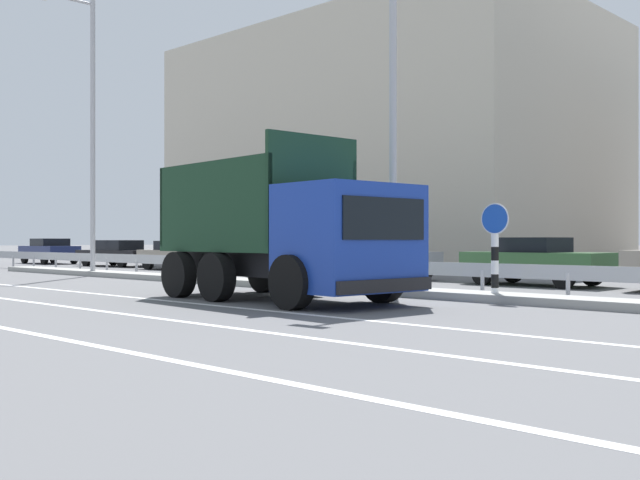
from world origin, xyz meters
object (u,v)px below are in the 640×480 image
parked_car_1 (118,253)px  dump_truck (303,243)px  street_lamp_2 (388,103)px  parked_car_2 (181,255)px  parked_car_3 (271,254)px  street_lamp_1 (90,125)px  parked_car_0 (49,251)px  parked_car_4 (380,257)px  median_road_sign (495,251)px  parked_car_5 (536,261)px

parked_car_1 → dump_truck: bearing=-115.8°
street_lamp_2 → parked_car_1: bearing=165.0°
parked_car_2 → parked_car_3: parked_car_3 is taller
street_lamp_1 → parked_car_3: 8.18m
parked_car_0 → parked_car_1: bearing=-84.3°
dump_truck → street_lamp_1: size_ratio=0.65×
street_lamp_2 → parked_car_2: (-15.97, 5.49, -3.89)m
street_lamp_1 → street_lamp_2: 13.84m
street_lamp_2 → parked_car_4: 8.32m
dump_truck → street_lamp_2: (0.02, 2.80, 3.30)m
median_road_sign → parked_car_4: size_ratio=0.52×
parked_car_4 → dump_truck: bearing=33.7°
street_lamp_1 → parked_car_5: size_ratio=2.48×
street_lamp_1 → parked_car_3: (3.65, 5.61, -4.70)m
street_lamp_2 → parked_car_2: size_ratio=1.91×
median_road_sign → parked_car_1: 25.13m
parked_car_1 → parked_car_2: size_ratio=1.16×
parked_car_1 → parked_car_5: size_ratio=1.21×
dump_truck → parked_car_4: 9.68m
median_road_sign → parked_car_5: bearing=110.0°
street_lamp_2 → parked_car_3: street_lamp_2 is taller
parked_car_0 → parked_car_5: (28.98, 0.49, -0.00)m
dump_truck → parked_car_3: (-10.14, 8.32, -0.47)m
street_lamp_1 → parked_car_5: bearing=22.6°
parked_car_0 → parked_car_4: 23.47m
dump_truck → parked_car_0: size_ratio=1.51×
parked_car_3 → parked_car_0: bearing=-90.6°
parked_car_1 → parked_car_5: bearing=-93.9°
dump_truck → street_lamp_2: size_ratio=0.81×
dump_truck → parked_car_3: 13.13m
parked_car_3 → parked_car_5: bearing=91.4°
street_lamp_1 → parked_car_4: 11.63m
dump_truck → parked_car_2: bearing=-112.8°
parked_car_1 → parked_car_2: 5.78m
street_lamp_2 → parked_car_3: bearing=151.5°
dump_truck → street_lamp_2: street_lamp_2 is taller
parked_car_4 → parked_car_5: parked_car_4 is taller
street_lamp_1 → parked_car_4: (8.97, 5.67, -4.75)m
median_road_sign → street_lamp_2: 4.44m
parked_car_2 → parked_car_5: (16.64, 0.46, 0.05)m
parked_car_2 → parked_car_4: 11.14m
parked_car_2 → parked_car_0: bearing=-93.7°
median_road_sign → parked_car_2: median_road_sign is taller
parked_car_1 → street_lamp_1: bearing=-130.8°
dump_truck → street_lamp_1: bearing=-96.4°
median_road_sign → street_lamp_1: size_ratio=0.21×
parked_car_0 → parked_car_4: (23.47, 0.13, 0.02)m
parked_car_4 → street_lamp_1: bearing=-53.9°
street_lamp_1 → parked_car_5: (14.48, 6.04, -4.77)m
street_lamp_1 → parked_car_1: size_ratio=2.05×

